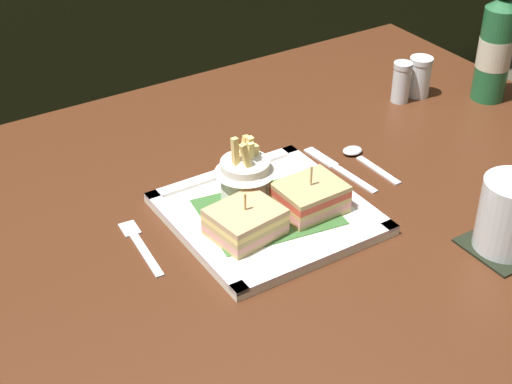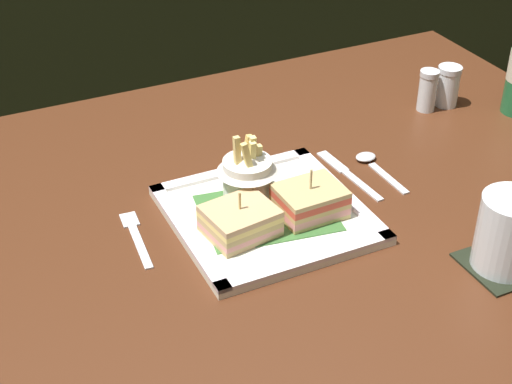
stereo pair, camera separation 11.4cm
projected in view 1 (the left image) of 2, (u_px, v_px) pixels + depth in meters
The scene contains 13 objects.
dining_table at pixel (245, 265), 1.23m from camera, with size 1.38×0.93×0.72m.
square_plate at pixel (268, 214), 1.15m from camera, with size 0.27×0.27×0.02m.
sandwich_half_left at pixel (245, 222), 1.10m from camera, with size 0.11×0.09×0.07m.
sandwich_half_right at pixel (310, 197), 1.14m from camera, with size 0.10×0.08×0.08m.
fries_cup at pixel (245, 173), 1.16m from camera, with size 0.09×0.09×0.11m.
beer_bottle at pixel (496, 45), 1.43m from camera, with size 0.06×0.06×0.29m.
drink_coaster at pixel (502, 247), 1.10m from camera, with size 0.10×0.10×0.00m, color black.
water_glass at pixel (509, 219), 1.07m from camera, with size 0.09×0.09×0.11m.
fork at pixel (140, 244), 1.10m from camera, with size 0.03×0.14×0.00m.
knife at pixel (337, 167), 1.27m from camera, with size 0.03×0.17×0.00m.
spoon at pixel (359, 156), 1.30m from camera, with size 0.03×0.13×0.01m.
salt_shaker at pixel (401, 84), 1.46m from camera, with size 0.04×0.04×0.08m.
pepper_shaker at pixel (419, 79), 1.48m from camera, with size 0.04×0.04×0.08m.
Camera 1 is at (-0.50, -0.82, 1.40)m, focal length 54.40 mm.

